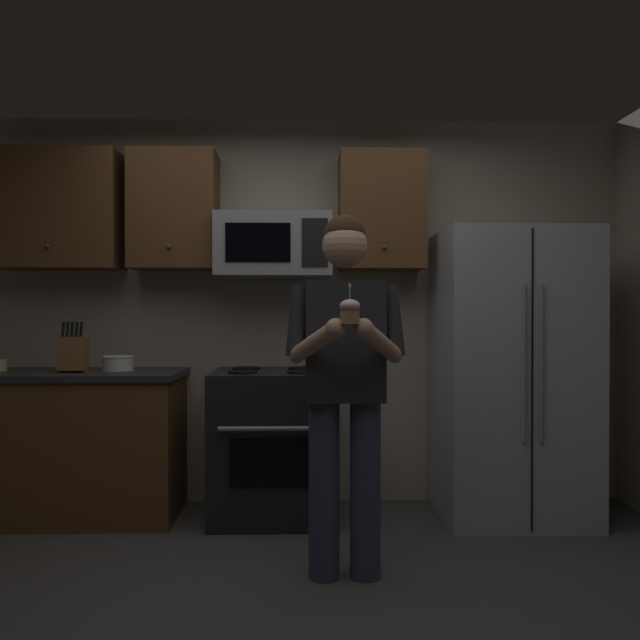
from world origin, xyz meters
TOP-DOWN VIEW (x-y plane):
  - ground_plane at (0.00, 0.00)m, footprint 6.00×6.00m
  - wall_back at (0.00, 1.75)m, footprint 4.40×0.10m
  - oven_range at (-0.15, 1.36)m, footprint 0.76×0.70m
  - microwave at (-0.15, 1.48)m, footprint 0.74×0.41m
  - refrigerator at (1.35, 1.32)m, footprint 0.90×0.75m
  - cabinet_row_upper at (-0.72, 1.53)m, footprint 2.78×0.36m
  - counter_left at (-1.45, 1.38)m, footprint 1.44×0.66m
  - knife_block at (-1.39, 1.33)m, footprint 0.16×0.15m
  - bowl_large_white at (-1.14, 1.42)m, footprint 0.20×0.20m
  - person at (0.24, 0.40)m, footprint 0.60×0.48m
  - cupcake at (0.24, 0.08)m, footprint 0.09×0.09m

SIDE VIEW (x-z plane):
  - ground_plane at x=0.00m, z-range 0.00..0.00m
  - oven_range at x=-0.15m, z-range 0.00..0.93m
  - counter_left at x=-1.45m, z-range 0.00..0.92m
  - refrigerator at x=1.35m, z-range 0.00..1.80m
  - bowl_large_white at x=-1.14m, z-range 0.92..1.02m
  - person at x=0.24m, z-range 0.11..1.88m
  - knife_block at x=-1.39m, z-range 0.88..1.20m
  - cupcake at x=0.24m, z-range 1.20..1.38m
  - wall_back at x=0.00m, z-range 0.00..2.60m
  - microwave at x=-0.15m, z-range 1.52..1.92m
  - cabinet_row_upper at x=-0.72m, z-range 1.57..2.33m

